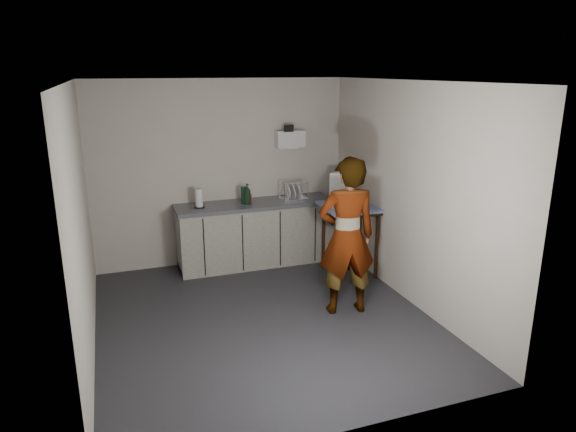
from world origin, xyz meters
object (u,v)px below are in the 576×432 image
object	(u,v)px
standing_man	(347,236)
bakery_box	(344,198)
kitchen_counter	(256,235)
dish_rack	(293,195)
soap_bottle	(247,194)
side_table	(350,214)
dark_bottle	(244,195)
paper_towel	(199,199)
soda_can	(249,199)

from	to	relation	value
standing_man	bakery_box	size ratio (longest dim) A/B	4.34
kitchen_counter	dish_rack	distance (m)	0.79
kitchen_counter	soap_bottle	bearing A→B (deg)	-160.74
side_table	soap_bottle	distance (m)	1.45
kitchen_counter	standing_man	world-z (taller)	standing_man
soap_bottle	dish_rack	distance (m)	0.71
kitchen_counter	bakery_box	size ratio (longest dim) A/B	5.36
dark_bottle	paper_towel	bearing A→B (deg)	178.91
paper_towel	dark_bottle	bearing A→B (deg)	-1.09
soda_can	dish_rack	xyz separation A→B (m)	(0.67, 0.03, -0.01)
soap_bottle	standing_man	bearing A→B (deg)	-68.95
soda_can	dish_rack	world-z (taller)	dish_rack
side_table	dish_rack	distance (m)	0.96
bakery_box	side_table	bearing A→B (deg)	-35.78
dark_bottle	paper_towel	xyz separation A→B (m)	(-0.62, 0.01, 0.00)
paper_towel	bakery_box	size ratio (longest dim) A/B	0.62
side_table	bakery_box	bearing A→B (deg)	147.55
kitchen_counter	paper_towel	xyz separation A→B (m)	(-0.79, -0.01, 0.61)
kitchen_counter	dark_bottle	bearing A→B (deg)	-174.03
kitchen_counter	standing_man	distance (m)	1.95
soda_can	bakery_box	size ratio (longest dim) A/B	0.32
kitchen_counter	soda_can	size ratio (longest dim) A/B	16.68
soap_bottle	dish_rack	size ratio (longest dim) A/B	0.76
side_table	soap_bottle	bearing A→B (deg)	151.82
kitchen_counter	paper_towel	distance (m)	0.99
soda_can	standing_man	bearing A→B (deg)	-70.16
dark_bottle	dish_rack	bearing A→B (deg)	1.86
soap_bottle	paper_towel	size ratio (longest dim) A/B	1.11
dish_rack	kitchen_counter	bearing A→B (deg)	-179.36
soda_can	kitchen_counter	bearing A→B (deg)	15.10
standing_man	soap_bottle	world-z (taller)	standing_man
kitchen_counter	standing_man	size ratio (longest dim) A/B	1.23
soap_bottle	dish_rack	world-z (taller)	soap_bottle
kitchen_counter	bakery_box	bearing A→B (deg)	-35.38
soap_bottle	paper_towel	xyz separation A→B (m)	(-0.66, 0.04, -0.02)
side_table	paper_towel	distance (m)	2.05
standing_man	kitchen_counter	bearing A→B (deg)	-65.10
side_table	kitchen_counter	bearing A→B (deg)	147.40
soap_bottle	paper_towel	distance (m)	0.66
standing_man	dish_rack	xyz separation A→B (m)	(0.02, 1.81, 0.06)
dark_bottle	paper_towel	size ratio (longest dim) A/B	0.94
side_table	bakery_box	xyz separation A→B (m)	(-0.08, 0.06, 0.22)
kitchen_counter	side_table	distance (m)	1.41
side_table	soda_can	xyz separation A→B (m)	(-1.19, 0.76, 0.14)
bakery_box	standing_man	bearing A→B (deg)	-113.99
kitchen_counter	soda_can	world-z (taller)	soda_can
side_table	soda_can	size ratio (longest dim) A/B	7.17
standing_man	bakery_box	world-z (taller)	standing_man
bakery_box	soda_can	bearing A→B (deg)	147.28
kitchen_counter	dark_bottle	world-z (taller)	dark_bottle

